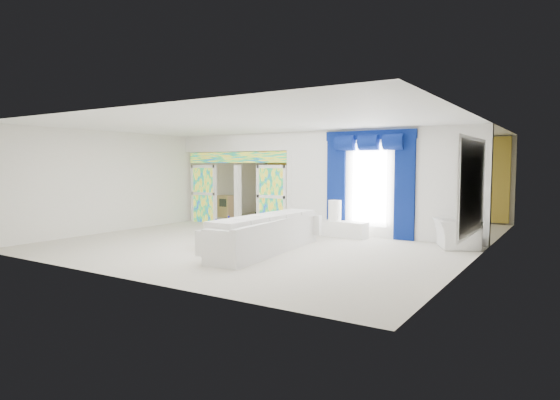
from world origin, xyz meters
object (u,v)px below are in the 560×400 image
Objects in this scene: white_sofa at (267,236)px; coffee_table at (229,237)px; grand_piano at (290,203)px; console_table at (344,229)px; armchair at (456,233)px.

coffee_table is (-1.35, 0.30, -0.16)m from white_sofa.
grand_piano is at bearing 108.50° from coffee_table.
console_table reaches higher than coffee_table.
white_sofa is 7.66m from grand_piano.
grand_piano is at bearing 36.37° from armchair.
coffee_table is 3.33m from console_table.
white_sofa reaches higher than coffee_table.
white_sofa is 2.11× the size of coffee_table.
white_sofa is 2.95× the size of console_table.
white_sofa is at bearing -100.35° from console_table.
coffee_table is 1.40× the size of console_table.
armchair is (4.90, 2.62, 0.15)m from coffee_table.
white_sofa is at bearing -63.06° from grand_piano.
coffee_table is 0.88× the size of grand_piano.
armchair is at bearing -2.03° from console_table.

